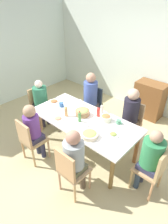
{
  "coord_description": "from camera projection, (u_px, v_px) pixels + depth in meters",
  "views": [
    {
      "loc": [
        1.97,
        -2.15,
        2.74
      ],
      "look_at": [
        0.0,
        0.0,
        0.9
      ],
      "focal_mm": 30.65,
      "sensor_mm": 36.0,
      "label": 1
    }
  ],
  "objects": [
    {
      "name": "person_3",
      "position": [
        41.0,
        99.0,
        4.32
      ],
      "size": [
        0.31,
        0.31,
        1.13
      ],
      "color": "#424041",
      "rests_on": "ground_plane"
    },
    {
      "name": "chair_5",
      "position": [
        30.0,
        139.0,
        3.42
      ],
      "size": [
        0.4,
        0.4,
        0.9
      ],
      "color": "tan",
      "rests_on": "ground_plane"
    },
    {
      "name": "person_1",
      "position": [
        130.0,
        112.0,
        3.71
      ],
      "size": [
        0.31,
        0.31,
        1.25
      ],
      "color": "brown",
      "rests_on": "ground_plane"
    },
    {
      "name": "chair_4",
      "position": [
        154.0,
        168.0,
        2.85
      ],
      "size": [
        0.4,
        0.4,
        0.9
      ],
      "color": "tan",
      "rests_on": "ground_plane"
    },
    {
      "name": "cup_0",
      "position": [
        88.0,
        126.0,
        3.28
      ],
      "size": [
        0.12,
        0.09,
        0.07
      ],
      "color": "white",
      "rests_on": "dining_table"
    },
    {
      "name": "person_4",
      "position": [
        151.0,
        156.0,
        2.8
      ],
      "size": [
        0.32,
        0.32,
        1.17
      ],
      "color": "#2B3B4E",
      "rests_on": "ground_plane"
    },
    {
      "name": "cup_3",
      "position": [
        80.0,
        102.0,
        3.97
      ],
      "size": [
        0.11,
        0.07,
        0.09
      ],
      "color": "white",
      "rests_on": "dining_table"
    },
    {
      "name": "person_5",
      "position": [
        33.0,
        128.0,
        3.37
      ],
      "size": [
        0.3,
        0.3,
        1.17
      ],
      "color": "#2C3146",
      "rests_on": "ground_plane"
    },
    {
      "name": "wall_back",
      "position": [
        148.0,
        61.0,
        4.7
      ],
      "size": [
        6.19,
        0.12,
        2.6
      ],
      "primitive_type": "cube",
      "color": "silver",
      "rests_on": "ground_plane"
    },
    {
      "name": "plate_2",
      "position": [
        113.0,
        134.0,
        3.12
      ],
      "size": [
        0.2,
        0.2,
        0.04
      ],
      "color": "white",
      "rests_on": "dining_table"
    },
    {
      "name": "cup_2",
      "position": [
        119.0,
        122.0,
        3.38
      ],
      "size": [
        0.12,
        0.08,
        0.07
      ],
      "color": "#4E8A67",
      "rests_on": "dining_table"
    },
    {
      "name": "chair_0",
      "position": [
        70.0,
        170.0,
        2.82
      ],
      "size": [
        0.4,
        0.4,
        0.9
      ],
      "color": "tan",
      "rests_on": "ground_plane"
    },
    {
      "name": "ground_plane",
      "position": [
        84.0,
        149.0,
        3.93
      ],
      "size": [
        7.15,
        7.15,
        0.0
      ],
      "primitive_type": "plane",
      "color": "tan"
    },
    {
      "name": "bowl_1",
      "position": [
        82.0,
        112.0,
        3.61
      ],
      "size": [
        0.27,
        0.27,
        0.12
      ],
      "color": "olive",
      "rests_on": "dining_table"
    },
    {
      "name": "plate_0",
      "position": [
        58.0,
        119.0,
        3.51
      ],
      "size": [
        0.22,
        0.22,
        0.04
      ],
      "color": "silver",
      "rests_on": "dining_table"
    },
    {
      "name": "person_2",
      "position": [
        90.0,
        95.0,
        4.3
      ],
      "size": [
        0.31,
        0.31,
        1.29
      ],
      "color": "#44453C",
      "rests_on": "ground_plane"
    },
    {
      "name": "person_0",
      "position": [
        74.0,
        156.0,
        2.77
      ],
      "size": [
        0.31,
        0.31,
        1.19
      ],
      "color": "brown",
      "rests_on": "ground_plane"
    },
    {
      "name": "cup_1",
      "position": [
        61.0,
        105.0,
        3.88
      ],
      "size": [
        0.13,
        0.09,
        0.1
      ],
      "color": "#38629B",
      "rests_on": "dining_table"
    },
    {
      "name": "bowl_0",
      "position": [
        90.0,
        135.0,
        3.07
      ],
      "size": [
        0.28,
        0.28,
        0.09
      ],
      "color": "beige",
      "rests_on": "dining_table"
    },
    {
      "name": "plate_1",
      "position": [
        54.0,
        102.0,
        4.05
      ],
      "size": [
        0.26,
        0.26,
        0.04
      ],
      "color": "beige",
      "rests_on": "dining_table"
    },
    {
      "name": "bottle_1",
      "position": [
        102.0,
        108.0,
        3.67
      ],
      "size": [
        0.05,
        0.05,
        0.19
      ],
      "color": "silver",
      "rests_on": "dining_table"
    },
    {
      "name": "bottle_2",
      "position": [
        66.0,
        111.0,
        3.56
      ],
      "size": [
        0.06,
        0.06,
        0.21
      ],
      "color": "tan",
      "rests_on": "dining_table"
    },
    {
      "name": "bowl_2",
      "position": [
        106.0,
        118.0,
        3.45
      ],
      "size": [
        0.2,
        0.2,
        0.12
      ],
      "color": "beige",
      "rests_on": "dining_table"
    },
    {
      "name": "chair_3",
      "position": [
        39.0,
        104.0,
        4.47
      ],
      "size": [
        0.4,
        0.4,
        0.9
      ],
      "color": "tan",
      "rests_on": "ground_plane"
    },
    {
      "name": "bottle_0",
      "position": [
        80.0,
        117.0,
        3.4
      ],
      "size": [
        0.06,
        0.06,
        0.22
      ],
      "color": "#447F3F",
      "rests_on": "dining_table"
    },
    {
      "name": "dining_table",
      "position": [
        84.0,
        122.0,
        3.57
      ],
      "size": [
        2.07,
        0.96,
        0.75
      ],
      "color": "white",
      "rests_on": "ground_plane"
    },
    {
      "name": "bottle_3",
      "position": [
        98.0,
        112.0,
        3.56
      ],
      "size": [
        0.07,
        0.07,
        0.21
      ],
      "color": "red",
      "rests_on": "dining_table"
    },
    {
      "name": "chair_2",
      "position": [
        93.0,
        104.0,
        4.49
      ],
      "size": [
        0.4,
        0.4,
        0.9
      ],
      "color": "#363849",
      "rests_on": "ground_plane"
    },
    {
      "name": "chair_1",
      "position": [
        131.0,
        121.0,
        3.9
      ],
      "size": [
        0.4,
        0.4,
        0.9
      ],
      "color": "tan",
      "rests_on": "ground_plane"
    },
    {
      "name": "side_cabinet",
      "position": [
        149.0,
        100.0,
        4.77
      ],
      "size": [
        0.7,
        0.44,
        0.9
      ],
      "primitive_type": "cube",
      "color": "brown",
      "rests_on": "ground_plane"
    }
  ]
}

